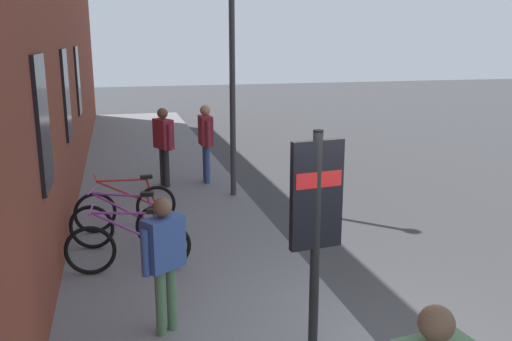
% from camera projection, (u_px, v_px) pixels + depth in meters
% --- Properties ---
extents(ground, '(60.00, 60.00, 0.00)m').
position_uv_depth(ground, '(294.00, 198.00, 11.85)').
color(ground, '#38383A').
extents(sidewalk_pavement, '(24.00, 3.50, 0.12)m').
position_uv_depth(sidewalk_pavement, '(158.00, 181.00, 13.05)').
color(sidewalk_pavement, slate).
rests_on(sidewalk_pavement, ground).
extents(bicycle_leaning_wall, '(0.48, 1.77, 0.97)m').
position_uv_depth(bicycle_leaning_wall, '(129.00, 246.00, 7.72)').
color(bicycle_leaning_wall, black).
rests_on(bicycle_leaning_wall, sidewalk_pavement).
extents(bicycle_nearest_sign, '(0.59, 1.73, 0.97)m').
position_uv_depth(bicycle_nearest_sign, '(125.00, 225.00, 8.59)').
color(bicycle_nearest_sign, black).
rests_on(bicycle_nearest_sign, sidewalk_pavement).
extents(bicycle_mid_rack, '(0.48, 1.76, 0.97)m').
position_uv_depth(bicycle_mid_rack, '(127.00, 207.00, 9.50)').
color(bicycle_mid_rack, black).
rests_on(bicycle_mid_rack, sidewalk_pavement).
extents(transit_info_sign, '(0.15, 0.56, 2.40)m').
position_uv_depth(transit_info_sign, '(316.00, 210.00, 5.40)').
color(transit_info_sign, black).
rests_on(transit_info_sign, sidewalk_pavement).
extents(pedestrian_near_bus, '(0.62, 0.44, 1.77)m').
position_uv_depth(pedestrian_near_bus, '(163.00, 139.00, 12.12)').
color(pedestrian_near_bus, '#26262D').
rests_on(pedestrian_near_bus, sidewalk_pavement).
extents(pedestrian_by_facade, '(0.45, 0.51, 1.59)m').
position_uv_depth(pedestrian_by_facade, '(164.00, 252.00, 5.99)').
color(pedestrian_by_facade, '#4C724C').
rests_on(pedestrian_by_facade, sidewalk_pavement).
extents(pedestrian_crossing_street, '(0.68, 0.28, 1.80)m').
position_uv_depth(pedestrian_crossing_street, '(206.00, 136.00, 12.44)').
color(pedestrian_crossing_street, '#334C8C').
rests_on(pedestrian_crossing_street, sidewalk_pavement).
extents(street_lamp, '(0.28, 0.28, 5.48)m').
position_uv_depth(street_lamp, '(232.00, 40.00, 10.90)').
color(street_lamp, '#333338').
rests_on(street_lamp, sidewalk_pavement).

